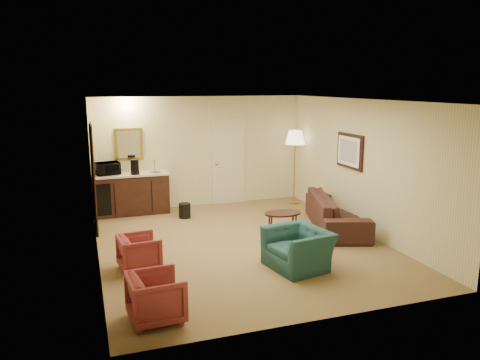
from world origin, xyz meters
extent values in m
plane|color=brown|center=(0.00, 0.00, 0.00)|extent=(6.00, 6.00, 0.00)
cube|color=beige|center=(0.00, 3.00, 1.30)|extent=(5.00, 0.02, 2.60)
cube|color=beige|center=(-2.50, 0.00, 1.30)|extent=(0.02, 6.00, 2.60)
cube|color=beige|center=(2.50, 0.00, 1.30)|extent=(0.02, 6.00, 2.60)
cube|color=white|center=(0.00, 0.00, 2.60)|extent=(5.00, 6.00, 0.02)
cube|color=beige|center=(0.70, 2.97, 1.02)|extent=(0.82, 0.06, 2.05)
cube|color=black|center=(-2.47, 1.70, 1.05)|extent=(0.06, 0.98, 2.10)
cube|color=gold|center=(-1.65, 2.97, 1.55)|extent=(0.62, 0.04, 0.72)
cube|color=black|center=(2.46, 0.40, 1.55)|extent=(0.06, 0.90, 0.70)
cube|color=#341B10|center=(-1.65, 2.72, 0.46)|extent=(1.64, 0.58, 0.92)
imported|color=black|center=(2.15, 0.28, 0.45)|extent=(1.34, 2.40, 0.90)
imported|color=#1C4646|center=(0.50, -1.36, 0.42)|extent=(0.80, 1.06, 0.84)
imported|color=maroon|center=(-1.90, -0.65, 0.31)|extent=(0.63, 0.66, 0.62)
imported|color=maroon|center=(-1.90, -2.36, 0.33)|extent=(0.65, 0.69, 0.67)
cube|color=black|center=(0.98, 0.33, 0.21)|extent=(0.83, 0.66, 0.42)
cube|color=#B4983C|center=(2.20, 2.40, 0.90)|extent=(0.54, 0.54, 1.80)
cylinder|color=black|center=(-0.61, 2.00, 0.16)|extent=(0.27, 0.27, 0.32)
imported|color=black|center=(-2.15, 2.75, 1.09)|extent=(0.55, 0.39, 0.34)
cylinder|color=black|center=(-1.57, 2.60, 1.09)|extent=(0.19, 0.19, 0.33)
camera|label=1|loc=(-2.63, -7.74, 2.87)|focal=35.00mm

